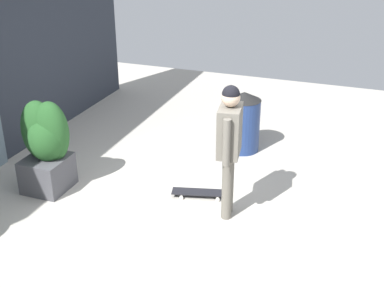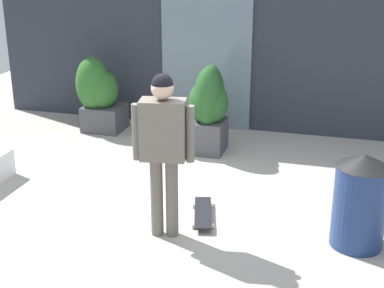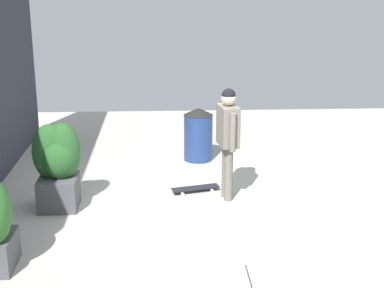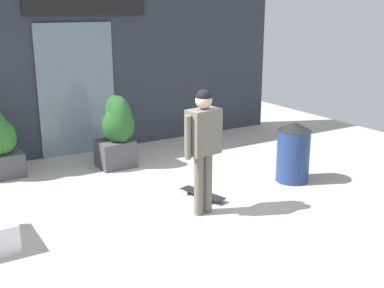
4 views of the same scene
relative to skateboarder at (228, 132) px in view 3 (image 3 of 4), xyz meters
name	(u,v)px [view 3 (image 3 of 4)]	position (x,y,z in m)	size (l,w,h in m)	color
ground_plane	(195,200)	(-0.07, 0.50, -1.07)	(12.00, 12.00, 0.00)	#B2ADA3
skateboarder	(228,132)	(0.00, 0.00, 0.00)	(0.62, 0.33, 1.74)	#666056
skateboard	(196,188)	(0.29, 0.47, -1.01)	(0.38, 0.79, 0.08)	black
planter_box_right	(58,163)	(-0.18, 2.54, -0.39)	(0.66, 0.71, 1.28)	#47474C
trash_bin	(198,134)	(1.95, 0.33, -0.57)	(0.54, 0.54, 0.99)	navy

